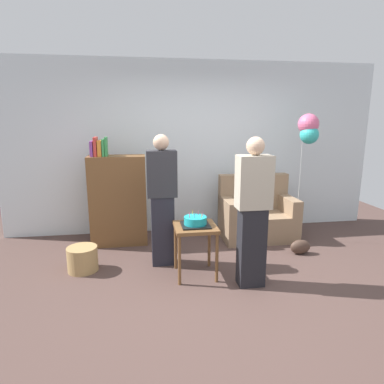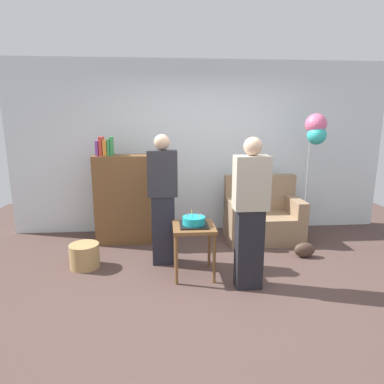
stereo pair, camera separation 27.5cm
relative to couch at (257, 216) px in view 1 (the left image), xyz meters
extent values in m
plane|color=#4C3833|center=(-0.89, -1.46, -0.34)|extent=(8.00, 8.00, 0.00)
cube|color=silver|center=(-0.89, 0.59, 1.01)|extent=(6.00, 0.10, 2.70)
cube|color=#8C7054|center=(0.00, -0.06, -0.14)|extent=(1.10, 0.70, 0.40)
cube|color=#8C7054|center=(0.00, 0.21, 0.34)|extent=(1.10, 0.16, 0.56)
cube|color=#8C7054|center=(-0.47, -0.06, 0.18)|extent=(0.16, 0.70, 0.24)
cube|color=#8C7054|center=(0.47, -0.06, 0.18)|extent=(0.16, 0.70, 0.24)
cube|color=brown|center=(-2.09, 0.05, 0.31)|extent=(0.80, 0.36, 1.30)
cube|color=#7F3D93|center=(-2.41, 0.05, 1.06)|extent=(0.04, 0.25, 0.21)
cube|color=red|center=(-2.36, 0.05, 1.09)|extent=(0.04, 0.25, 0.26)
cube|color=orange|center=(-2.30, 0.05, 1.07)|extent=(0.05, 0.23, 0.22)
cube|color=#38934C|center=(-2.25, 0.05, 1.08)|extent=(0.03, 0.23, 0.23)
cube|color=#38934C|center=(-2.22, 0.05, 1.09)|extent=(0.03, 0.18, 0.26)
cube|color=brown|center=(-1.15, -1.14, 0.25)|extent=(0.48, 0.48, 0.04)
cylinder|color=brown|center=(-1.36, -1.35, -0.05)|extent=(0.04, 0.04, 0.57)
cylinder|color=brown|center=(-0.94, -1.35, -0.05)|extent=(0.04, 0.04, 0.57)
cylinder|color=brown|center=(-1.36, -0.93, -0.05)|extent=(0.04, 0.04, 0.57)
cylinder|color=brown|center=(-0.94, -0.93, -0.05)|extent=(0.04, 0.04, 0.57)
cube|color=black|center=(-1.15, -1.14, 0.28)|extent=(0.32, 0.32, 0.02)
cylinder|color=teal|center=(-1.15, -1.14, 0.33)|extent=(0.26, 0.26, 0.09)
cylinder|color=#EA668C|center=(-1.07, -1.14, 0.40)|extent=(0.01, 0.01, 0.05)
cylinder|color=#EA668C|center=(-1.11, -1.08, 0.40)|extent=(0.01, 0.01, 0.06)
cylinder|color=#F2CC4C|center=(-1.17, -1.05, 0.40)|extent=(0.01, 0.01, 0.05)
cylinder|color=#EA668C|center=(-1.22, -1.11, 0.40)|extent=(0.01, 0.01, 0.05)
cylinder|color=#EA668C|center=(-1.22, -1.18, 0.41)|extent=(0.01, 0.01, 0.06)
cylinder|color=#66B2E5|center=(-1.17, -1.20, 0.40)|extent=(0.01, 0.01, 0.06)
cylinder|color=#F2CC4C|center=(-1.09, -1.21, 0.40)|extent=(0.01, 0.01, 0.05)
cube|color=#23232D|center=(-1.50, -0.75, 0.10)|extent=(0.28, 0.20, 0.88)
cube|color=#2D2D33|center=(-1.50, -0.75, 0.82)|extent=(0.36, 0.22, 0.56)
sphere|color=#D1A889|center=(-1.50, -0.75, 1.19)|extent=(0.19, 0.19, 0.19)
cube|color=black|center=(-0.58, -1.45, 0.10)|extent=(0.28, 0.20, 0.88)
cube|color=#B2A893|center=(-0.58, -1.45, 0.82)|extent=(0.36, 0.22, 0.56)
sphere|color=#D1A889|center=(-0.58, -1.45, 1.19)|extent=(0.19, 0.19, 0.19)
cylinder|color=#A88451|center=(-2.48, -0.82, -0.19)|extent=(0.36, 0.36, 0.30)
ellipsoid|color=#473328|center=(0.37, -0.74, -0.24)|extent=(0.28, 0.14, 0.20)
cylinder|color=silver|center=(0.55, -0.23, 0.46)|extent=(0.00, 0.00, 1.61)
sphere|color=#2DADA8|center=(0.65, -0.23, 1.25)|extent=(0.27, 0.27, 0.27)
sphere|color=#2DADA8|center=(0.65, -0.16, 1.39)|extent=(0.27, 0.27, 0.27)
sphere|color=#D65B84|center=(0.64, -0.20, 1.40)|extent=(0.30, 0.30, 0.30)
camera|label=1|loc=(-1.74, -4.70, 1.46)|focal=30.89mm
camera|label=2|loc=(-1.46, -4.73, 1.46)|focal=30.89mm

